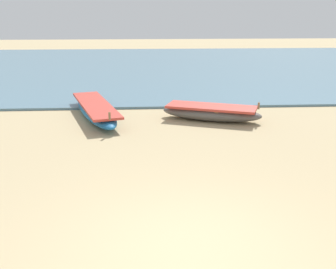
% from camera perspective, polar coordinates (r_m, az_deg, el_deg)
% --- Properties ---
extents(ground, '(80.00, 80.00, 0.00)m').
position_cam_1_polar(ground, '(6.12, 2.98, -15.46)').
color(ground, tan).
extents(sea_water, '(60.00, 20.00, 0.08)m').
position_cam_1_polar(sea_water, '(23.90, -1.99, 9.20)').
color(sea_water, slate).
rests_on(sea_water, ground).
extents(fishing_boat_2, '(3.14, 1.93, 0.64)m').
position_cam_1_polar(fishing_boat_2, '(12.65, 5.91, 3.02)').
color(fishing_boat_2, '#5B5651').
rests_on(fishing_boat_2, ground).
extents(fishing_boat_3, '(2.07, 4.43, 0.62)m').
position_cam_1_polar(fishing_boat_3, '(13.16, -9.81, 3.35)').
color(fishing_boat_3, '#1E669E').
rests_on(fishing_boat_3, ground).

